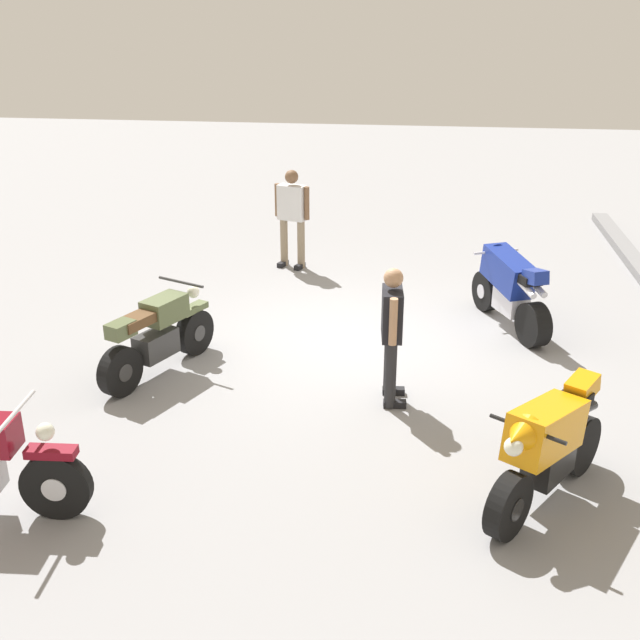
{
  "coord_description": "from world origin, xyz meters",
  "views": [
    {
      "loc": [
        9.59,
        0.85,
        4.29
      ],
      "look_at": [
        1.1,
        -0.29,
        0.75
      ],
      "focal_mm": 43.43,
      "sensor_mm": 36.0,
      "label": 1
    }
  ],
  "objects": [
    {
      "name": "person_in_black_shirt",
      "position": [
        1.61,
        0.59,
        0.91
      ],
      "size": [
        0.64,
        0.34,
        1.61
      ],
      "rotation": [
        0.0,
        0.0,
        1.66
      ],
      "color": "#262628",
      "rests_on": "ground"
    },
    {
      "name": "ground_plane",
      "position": [
        0.0,
        0.0,
        0.0
      ],
      "size": [
        40.0,
        40.0,
        0.0
      ],
      "primitive_type": "plane",
      "color": "gray"
    },
    {
      "name": "motorcycle_orange_sportbike",
      "position": [
        3.38,
        2.09,
        0.59
      ],
      "size": [
        1.72,
        1.25,
        1.14
      ],
      "rotation": [
        0.0,
        0.0,
        5.69
      ],
      "color": "black",
      "rests_on": "ground"
    },
    {
      "name": "motorcycle_blue_sportbike",
      "position": [
        -0.83,
        2.13,
        0.59
      ],
      "size": [
        1.86,
        1.02,
        1.14
      ],
      "rotation": [
        0.0,
        0.0,
        3.56
      ],
      "color": "black",
      "rests_on": "ground"
    },
    {
      "name": "person_in_white_shirt",
      "position": [
        -3.08,
        -1.33,
        0.96
      ],
      "size": [
        0.43,
        0.65,
        1.69
      ],
      "rotation": [
        0.0,
        0.0,
        5.97
      ],
      "color": "gray",
      "rests_on": "ground"
    },
    {
      "name": "motorcycle_olive_vintage",
      "position": [
        1.27,
        -2.27,
        0.49
      ],
      "size": [
        1.85,
        1.01,
        1.07
      ],
      "rotation": [
        0.0,
        0.0,
        2.74
      ],
      "color": "black",
      "rests_on": "ground"
    }
  ]
}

